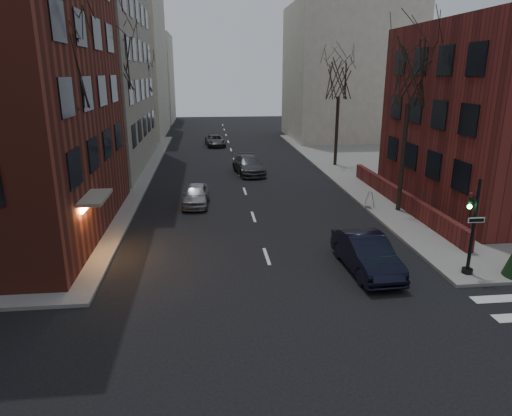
{
  "coord_description": "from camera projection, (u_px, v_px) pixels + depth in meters",
  "views": [
    {
      "loc": [
        -2.58,
        -7.31,
        8.18
      ],
      "look_at": [
        -0.37,
        13.15,
        2.0
      ],
      "focal_mm": 32.0,
      "sensor_mm": 36.0,
      "label": 1
    }
  ],
  "objects": [
    {
      "name": "streetlamp_near",
      "position": [
        116.0,
        137.0,
        28.47
      ],
      "size": [
        0.36,
        0.36,
        6.28
      ],
      "color": "black",
      "rests_on": "sidewalk_far_left"
    },
    {
      "name": "tree_left_c",
      "position": [
        141.0,
        73.0,
        44.45
      ],
      "size": [
        3.96,
        3.96,
        9.72
      ],
      "color": "#2D231C",
      "rests_on": "sidewalk_far_left"
    },
    {
      "name": "building_distant_lb",
      "position": [
        141.0,
        79.0,
        74.79
      ],
      "size": [
        10.0,
        12.0,
        14.0
      ],
      "primitive_type": "cube",
      "color": "beige",
      "rests_on": "ground"
    },
    {
      "name": "parked_sedan",
      "position": [
        366.0,
        254.0,
        19.29
      ],
      "size": [
        1.88,
        4.81,
        1.56
      ],
      "primitive_type": "imported",
      "rotation": [
        0.0,
        0.0,
        0.05
      ],
      "color": "black",
      "rests_on": "ground"
    },
    {
      "name": "car_lane_far",
      "position": [
        215.0,
        141.0,
        51.93
      ],
      "size": [
        2.44,
        4.6,
        1.23
      ],
      "primitive_type": "imported",
      "rotation": [
        0.0,
        0.0,
        0.09
      ],
      "color": "#424147",
      "rests_on": "ground"
    },
    {
      "name": "tree_left_b",
      "position": [
        112.0,
        60.0,
        30.87
      ],
      "size": [
        4.4,
        4.4,
        10.8
      ],
      "color": "#2D231C",
      "rests_on": "sidewalk_far_left"
    },
    {
      "name": "tree_left_a",
      "position": [
        59.0,
        64.0,
        19.57
      ],
      "size": [
        4.18,
        4.18,
        10.26
      ],
      "color": "#2D231C",
      "rests_on": "sidewalk_far_left"
    },
    {
      "name": "building_distant_ra",
      "position": [
        347.0,
        73.0,
        56.43
      ],
      "size": [
        14.0,
        14.0,
        16.0
      ],
      "primitive_type": "cube",
      "color": "beige",
      "rests_on": "ground"
    },
    {
      "name": "tree_right_b",
      "position": [
        339.0,
        79.0,
        38.77
      ],
      "size": [
        3.74,
        3.74,
        9.18
      ],
      "color": "#2D231C",
      "rests_on": "sidewalk_far_right"
    },
    {
      "name": "low_wall_right",
      "position": [
        400.0,
        197.0,
        28.44
      ],
      "size": [
        0.35,
        16.0,
        1.0
      ],
      "primitive_type": "cube",
      "color": "maroon",
      "rests_on": "sidewalk_far_right"
    },
    {
      "name": "sandwich_board",
      "position": [
        370.0,
        199.0,
        28.08
      ],
      "size": [
        0.57,
        0.71,
        1.01
      ],
      "primitive_type": "cube",
      "rotation": [
        0.0,
        0.0,
        -0.22
      ],
      "color": "silver",
      "rests_on": "sidewalk_far_right"
    },
    {
      "name": "tree_right_a",
      "position": [
        411.0,
        74.0,
        25.32
      ],
      "size": [
        3.96,
        3.96,
        9.72
      ],
      "color": "#2D231C",
      "rests_on": "sidewalk_far_right"
    },
    {
      "name": "car_lane_gray",
      "position": [
        249.0,
        165.0,
        37.74
      ],
      "size": [
        2.7,
        5.27,
        1.46
      ],
      "primitive_type": "imported",
      "rotation": [
        0.0,
        0.0,
        0.13
      ],
      "color": "#3C3D41",
      "rests_on": "ground"
    },
    {
      "name": "car_lane_silver",
      "position": [
        196.0,
        195.0,
        28.89
      ],
      "size": [
        1.79,
        4.01,
        1.34
      ],
      "primitive_type": "imported",
      "rotation": [
        0.0,
        0.0,
        -0.05
      ],
      "color": "#97979C",
      "rests_on": "ground"
    },
    {
      "name": "traffic_signal",
      "position": [
        471.0,
        233.0,
        18.41
      ],
      "size": [
        0.76,
        0.44,
        4.0
      ],
      "color": "black",
      "rests_on": "sidewalk_far_right"
    },
    {
      "name": "building_distant_la",
      "position": [
        106.0,
        65.0,
        57.82
      ],
      "size": [
        14.0,
        16.0,
        18.0
      ],
      "primitive_type": "cube",
      "color": "beige",
      "rests_on": "ground"
    },
    {
      "name": "streetlamp_far",
      "position": [
        152.0,
        111.0,
        47.51
      ],
      "size": [
        0.36,
        0.36,
        6.28
      ],
      "color": "black",
      "rests_on": "sidewalk_far_left"
    }
  ]
}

